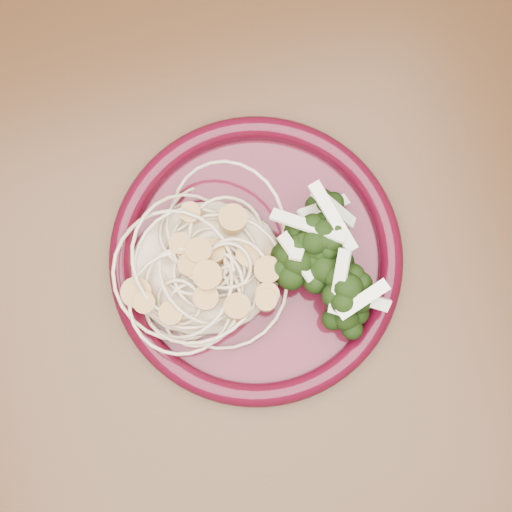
{
  "coord_description": "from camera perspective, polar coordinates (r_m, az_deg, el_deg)",
  "views": [
    {
      "loc": [
        -0.03,
        -0.05,
        1.38
      ],
      "look_at": [
        -0.0,
        0.05,
        0.77
      ],
      "focal_mm": 50.0,
      "sensor_mm": 36.0,
      "label": 1
    }
  ],
  "objects": [
    {
      "name": "onion_garnish",
      "position": [
        0.58,
        5.33,
        1.74
      ],
      "size": [
        0.07,
        0.1,
        0.05
      ],
      "primitive_type": null,
      "rotation": [
        0.0,
        0.0,
        -0.06
      ],
      "color": "#EBE8C5",
      "rests_on": "broccoli_pile"
    },
    {
      "name": "broccoli_pile",
      "position": [
        0.61,
        5.05,
        1.18
      ],
      "size": [
        0.1,
        0.16,
        0.05
      ],
      "primitive_type": "ellipsoid",
      "rotation": [
        0.0,
        0.0,
        -0.06
      ],
      "color": "black",
      "rests_on": "dinner_plate"
    },
    {
      "name": "dinner_plate",
      "position": [
        0.63,
        -0.0,
        -0.15
      ],
      "size": [
        0.27,
        0.27,
        0.02
      ],
      "rotation": [
        0.0,
        0.0,
        -0.06
      ],
      "color": "#440D1A",
      "rests_on": "dining_table"
    },
    {
      "name": "dining_table",
      "position": [
        0.73,
        1.31,
        -4.98
      ],
      "size": [
        1.2,
        0.8,
        0.75
      ],
      "color": "#472814",
      "rests_on": "ground"
    },
    {
      "name": "scallop_cluster",
      "position": [
        0.58,
        -4.34,
        -0.28
      ],
      "size": [
        0.13,
        0.13,
        0.04
      ],
      "primitive_type": null,
      "rotation": [
        0.0,
        0.0,
        -0.06
      ],
      "color": "#BA8940",
      "rests_on": "spaghetti_pile"
    },
    {
      "name": "spaghetti_pile",
      "position": [
        0.61,
        -4.08,
        -0.8
      ],
      "size": [
        0.14,
        0.13,
        0.03
      ],
      "primitive_type": "ellipsoid",
      "rotation": [
        0.0,
        0.0,
        -0.06
      ],
      "color": "#CEB68F",
      "rests_on": "dinner_plate"
    }
  ]
}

